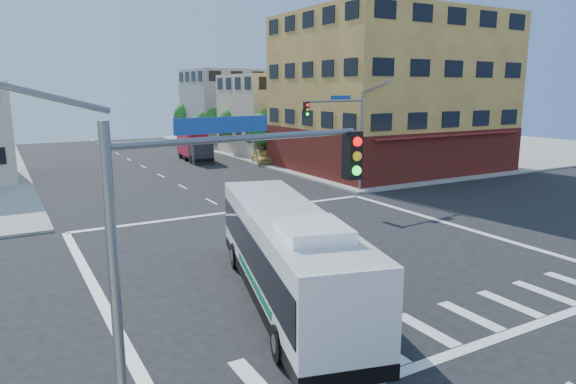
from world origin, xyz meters
TOP-DOWN VIEW (x-y plane):
  - ground at (0.00, 0.00)m, footprint 120.00×120.00m
  - sidewalk_ne at (35.00, 35.00)m, footprint 50.00×50.00m
  - corner_building_ne at (19.99, 18.48)m, footprint 18.10×15.44m
  - building_east_near at (16.98, 33.98)m, footprint 12.06×10.06m
  - building_east_far at (16.98, 47.98)m, footprint 12.06×10.06m
  - signal_mast_ne at (9.08, 10.62)m, footprint 7.91×1.13m
  - signal_mast_sw at (-9.08, -10.64)m, footprint 7.91×1.01m
  - street_tree_a at (11.90, 27.92)m, footprint 3.60×3.60m
  - street_tree_b at (11.90, 35.92)m, footprint 3.80×3.80m
  - street_tree_c at (11.90, 43.92)m, footprint 3.40×3.40m
  - street_tree_d at (11.90, 51.92)m, footprint 4.00×4.00m
  - transit_bus at (-3.74, -3.91)m, footprint 5.76×12.60m
  - box_truck at (5.84, 32.62)m, footprint 2.60×7.24m
  - parked_car at (11.02, 26.97)m, footprint 2.62×4.59m

SIDE VIEW (x-z plane):
  - ground at x=0.00m, z-range 0.00..0.00m
  - sidewalk_ne at x=35.00m, z-range 0.00..0.15m
  - parked_car at x=11.02m, z-range 0.00..1.47m
  - box_truck at x=5.84m, z-range -0.05..3.15m
  - transit_bus at x=-3.74m, z-range -0.04..3.61m
  - street_tree_c at x=11.90m, z-range 0.82..6.11m
  - street_tree_a at x=11.90m, z-range 0.83..6.35m
  - street_tree_b at x=11.90m, z-range 0.85..6.65m
  - street_tree_d at x=11.90m, z-range 0.87..6.90m
  - building_east_near at x=16.98m, z-range 0.01..9.01m
  - signal_mast_ne at x=9.08m, z-range 0.95..9.02m
  - signal_mast_sw at x=-9.08m, z-range 0.95..9.02m
  - building_east_far at x=16.98m, z-range 0.01..10.01m
  - corner_building_ne at x=19.99m, z-range -1.11..12.89m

